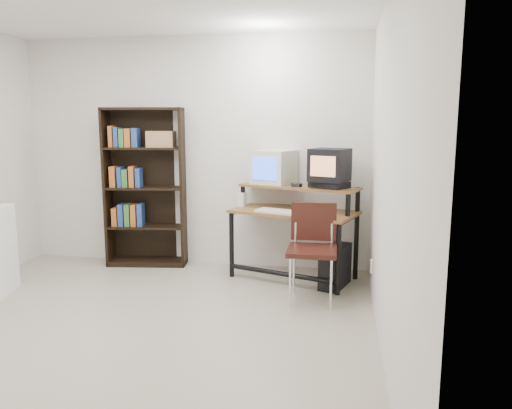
% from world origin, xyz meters
% --- Properties ---
extents(floor, '(4.00, 4.00, 0.01)m').
position_xyz_m(floor, '(0.00, 0.00, -0.01)').
color(floor, '#AEA790').
rests_on(floor, ground).
extents(back_wall, '(4.00, 0.01, 2.60)m').
position_xyz_m(back_wall, '(0.00, 2.00, 1.30)').
color(back_wall, silver).
rests_on(back_wall, floor).
extents(right_wall, '(0.01, 4.00, 2.60)m').
position_xyz_m(right_wall, '(2.00, 0.00, 1.30)').
color(right_wall, silver).
rests_on(right_wall, floor).
extents(computer_desk, '(1.42, 1.02, 0.98)m').
position_xyz_m(computer_desk, '(1.21, 1.62, 0.70)').
color(computer_desk, brown).
rests_on(computer_desk, floor).
extents(crt_monitor, '(0.52, 0.52, 0.38)m').
position_xyz_m(crt_monitor, '(0.95, 1.87, 1.16)').
color(crt_monitor, silver).
rests_on(crt_monitor, computer_desk).
extents(vcr, '(0.44, 0.41, 0.08)m').
position_xyz_m(vcr, '(1.56, 1.61, 1.01)').
color(vcr, black).
rests_on(vcr, computer_desk).
extents(crt_tv, '(0.46, 0.45, 0.33)m').
position_xyz_m(crt_tv, '(1.56, 1.61, 1.22)').
color(crt_tv, black).
rests_on(crt_tv, vcr).
extents(cd_spindle, '(0.14, 0.14, 0.05)m').
position_xyz_m(cd_spindle, '(1.23, 1.64, 0.99)').
color(cd_spindle, '#26262B').
rests_on(cd_spindle, computer_desk).
extents(keyboard, '(0.51, 0.36, 0.03)m').
position_xyz_m(keyboard, '(1.06, 1.46, 0.74)').
color(keyboard, silver).
rests_on(keyboard, computer_desk).
extents(mousepad, '(0.28, 0.26, 0.01)m').
position_xyz_m(mousepad, '(1.47, 1.39, 0.72)').
color(mousepad, black).
rests_on(mousepad, computer_desk).
extents(mouse, '(0.12, 0.10, 0.03)m').
position_xyz_m(mouse, '(1.46, 1.41, 0.74)').
color(mouse, white).
rests_on(mouse, mousepad).
extents(desk_speaker, '(0.10, 0.10, 0.17)m').
position_xyz_m(desk_speaker, '(0.61, 1.76, 0.80)').
color(desk_speaker, silver).
rests_on(desk_speaker, computer_desk).
extents(pc_tower, '(0.33, 0.49, 0.42)m').
position_xyz_m(pc_tower, '(1.65, 1.39, 0.21)').
color(pc_tower, black).
rests_on(pc_tower, floor).
extents(school_chair, '(0.45, 0.45, 0.90)m').
position_xyz_m(school_chair, '(1.44, 1.01, 0.56)').
color(school_chair, black).
rests_on(school_chair, floor).
extents(bookshelf, '(0.94, 0.42, 1.81)m').
position_xyz_m(bookshelf, '(-0.54, 1.86, 0.93)').
color(bookshelf, black).
rests_on(bookshelf, floor).
extents(wall_outlet, '(0.02, 0.08, 0.12)m').
position_xyz_m(wall_outlet, '(1.99, 1.15, 0.30)').
color(wall_outlet, beige).
rests_on(wall_outlet, right_wall).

